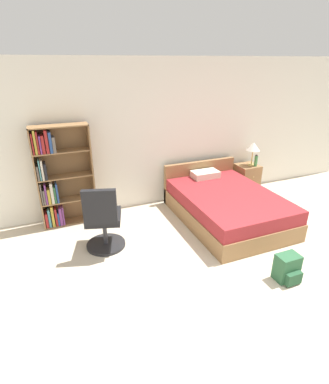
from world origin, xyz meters
TOP-DOWN VIEW (x-y plane):
  - ground_plane at (0.00, 0.00)m, footprint 14.00×14.00m
  - wall_back at (0.00, 3.23)m, footprint 9.00×0.06m
  - bookshelf at (-1.90, 3.01)m, footprint 0.87×0.26m
  - bed at (0.70, 2.12)m, footprint 1.47×2.08m
  - office_chair at (-1.41, 1.98)m, footprint 0.60×0.67m
  - nightstand at (1.71, 2.92)m, footprint 0.42×0.43m
  - table_lamp at (1.77, 2.89)m, footprint 0.26×0.26m
  - water_bottle at (1.81, 2.82)m, footprint 0.06×0.06m
  - backpack_green at (0.55, 0.47)m, footprint 0.28×0.26m

SIDE VIEW (x-z plane):
  - ground_plane at x=0.00m, z-range 0.00..0.00m
  - backpack_green at x=0.55m, z-range -0.01..0.34m
  - bed at x=0.70m, z-range -0.12..0.64m
  - nightstand at x=1.71m, z-range 0.00..0.60m
  - office_chair at x=-1.41m, z-range -0.05..0.97m
  - water_bottle at x=1.81m, z-range 0.59..0.82m
  - bookshelf at x=-1.90m, z-range -0.01..1.64m
  - table_lamp at x=1.77m, z-range 0.74..1.21m
  - wall_back at x=0.00m, z-range 0.00..2.60m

